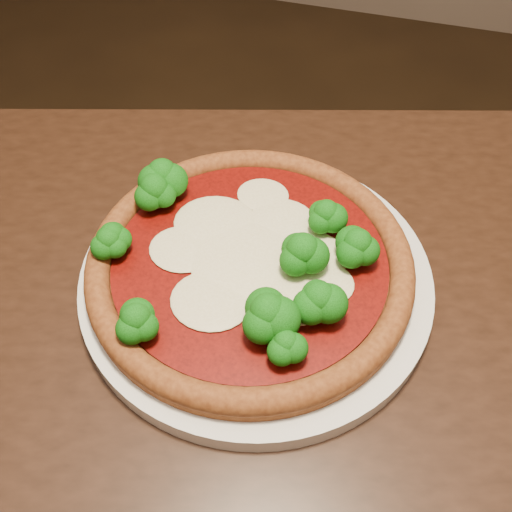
# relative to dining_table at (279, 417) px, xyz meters

# --- Properties ---
(floor) EXTENTS (4.00, 4.00, 0.00)m
(floor) POSITION_rel_dining_table_xyz_m (-0.08, 0.08, -0.65)
(floor) COLOR black
(floor) RESTS_ON ground
(dining_table) EXTENTS (1.49, 1.05, 0.75)m
(dining_table) POSITION_rel_dining_table_xyz_m (0.00, 0.00, 0.00)
(dining_table) COLOR black
(dining_table) RESTS_ON floor
(plate) EXTENTS (0.32, 0.32, 0.02)m
(plate) POSITION_rel_dining_table_xyz_m (-0.05, 0.08, 0.11)
(plate) COLOR silver
(plate) RESTS_ON dining_table
(pizza) EXTENTS (0.29, 0.29, 0.06)m
(pizza) POSITION_rel_dining_table_xyz_m (-0.05, 0.08, 0.13)
(pizza) COLOR brown
(pizza) RESTS_ON plate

